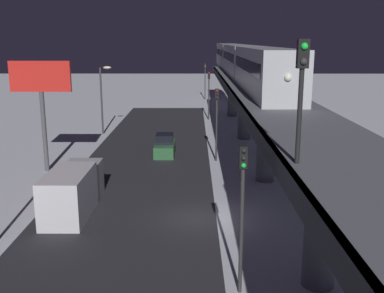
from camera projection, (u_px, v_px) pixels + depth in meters
The scene contains 13 objects.
ground_plane at pixel (196, 218), 27.08m from camera, with size 240.00×240.00×0.00m, color silver.
avenue_asphalt at pixel (125, 218), 27.10m from camera, with size 11.00×90.29×0.01m, color #28282D.
elevated_railway at pixel (287, 127), 25.76m from camera, with size 5.00×90.29×6.50m.
subway_train at pixel (240, 59), 52.78m from camera, with size 2.94×55.47×3.40m.
rail_signal at pixel (302, 80), 14.18m from camera, with size 0.36×0.41×4.00m.
sedan_green at pixel (165, 146), 41.93m from camera, with size 1.91×4.08×1.97m.
box_truck at pixel (73, 190), 28.01m from camera, with size 2.40×7.40×2.80m.
traffic_light_near at pixel (242, 199), 18.17m from camera, with size 0.32×0.44×6.40m.
traffic_light_mid at pixel (217, 114), 38.92m from camera, with size 0.32×0.44×6.40m.
traffic_light_far at pixel (209, 88), 59.67m from camera, with size 0.32×0.44×6.40m.
traffic_light_distant at pixel (205, 76), 80.41m from camera, with size 0.32×0.44×6.40m.
commercial_billboard at pixel (41, 87), 35.33m from camera, with size 4.80×0.36×8.90m.
street_lamp_far at pixel (103, 92), 50.34m from camera, with size 1.35×0.44×7.65m.
Camera 1 is at (0.11, 25.35, 10.46)m, focal length 42.04 mm.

